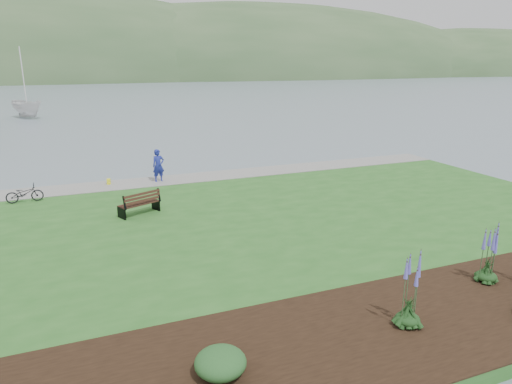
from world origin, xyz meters
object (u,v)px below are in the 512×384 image
Objects in this scene: park_bench at (140,203)px; bicycle_a at (24,193)px; sailboat at (29,118)px; person at (158,163)px.

bicycle_a is (-4.80, 3.91, -0.11)m from park_bench.
park_bench is 45.21m from sailboat.
bicycle_a is at bearing -178.02° from person.
person is at bearing 48.12° from park_bench.
sailboat reaches higher than park_bench.
person is at bearing -104.57° from sailboat.
park_bench is at bearing -118.86° from person.
person is 1.31× the size of bicycle_a.
sailboat reaches higher than person.
bicycle_a is 40.77m from sailboat.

